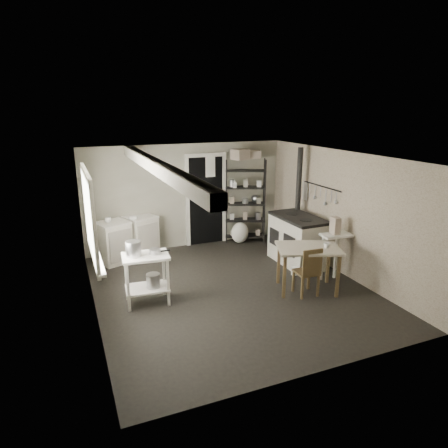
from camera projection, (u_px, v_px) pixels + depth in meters
name	position (u px, v px, depth m)	size (l,w,h in m)	color
floor	(231.00, 289.00, 6.97)	(5.00, 5.00, 0.00)	black
ceiling	(231.00, 156.00, 6.32)	(5.00, 5.00, 0.00)	white
wall_back	(187.00, 196.00, 8.87)	(4.50, 0.02, 2.30)	#A39F8B
wall_front	(320.00, 285.00, 4.43)	(4.50, 0.02, 2.30)	#A39F8B
wall_left	(90.00, 242.00, 5.83)	(0.02, 5.00, 2.30)	#A39F8B
wall_right	(341.00, 213.00, 7.47)	(0.02, 5.00, 2.30)	#A39F8B
window	(88.00, 216.00, 5.92)	(0.12, 1.76, 1.28)	white
doorway	(206.00, 201.00, 9.05)	(0.96, 0.10, 2.08)	white
ceiling_beam	(157.00, 167.00, 5.91)	(0.18, 5.00, 0.18)	white
wallpaper_panel	(341.00, 213.00, 7.46)	(0.01, 5.00, 2.30)	#BFB39B
utensil_rail	(321.00, 186.00, 7.86)	(0.06, 1.20, 0.44)	#AEAEB0
prep_table	(147.00, 280.00, 6.37)	(0.72, 0.51, 0.82)	white
stockpot	(133.00, 249.00, 6.18)	(0.24, 0.24, 0.25)	#AEAEB0
saucepan	(155.00, 252.00, 6.30)	(0.18, 0.18, 0.10)	#AEAEB0
bucket	(153.00, 281.00, 6.37)	(0.22, 0.22, 0.24)	#AEAEB0
base_cabinets	(128.00, 237.00, 8.27)	(1.29, 0.55, 0.85)	silver
mixing_bowl	(133.00, 215.00, 8.08)	(0.26, 0.26, 0.06)	white
counter_cup	(108.00, 217.00, 7.88)	(0.13, 0.13, 0.10)	white
shelf_rack	(245.00, 201.00, 9.24)	(0.92, 0.36, 1.93)	black
shelf_jar	(235.00, 185.00, 9.01)	(0.08, 0.09, 0.19)	white
storage_box_a	(240.00, 156.00, 8.83)	(0.33, 0.29, 0.23)	#C3B29D
storage_box_b	(255.00, 156.00, 9.06)	(0.26, 0.24, 0.17)	#C3B29D
stove	(297.00, 242.00, 8.01)	(0.69, 1.24, 0.98)	silver
stovepipe	(299.00, 181.00, 8.23)	(0.11, 0.11, 1.43)	black
side_ledge	(335.00, 256.00, 7.30)	(0.56, 0.30, 0.85)	white
oats_box	(335.00, 225.00, 7.17)	(0.12, 0.20, 0.31)	#C3B29D
work_table	(307.00, 269.00, 6.83)	(1.03, 0.72, 0.79)	beige
table_cup	(326.00, 247.00, 6.67)	(0.09, 0.09, 0.09)	white
chair	(306.00, 267.00, 6.65)	(0.35, 0.37, 0.86)	brown
flour_sack	(240.00, 233.00, 9.27)	(0.41, 0.35, 0.49)	white
floor_crock	(294.00, 271.00, 7.54)	(0.12, 0.12, 0.15)	white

